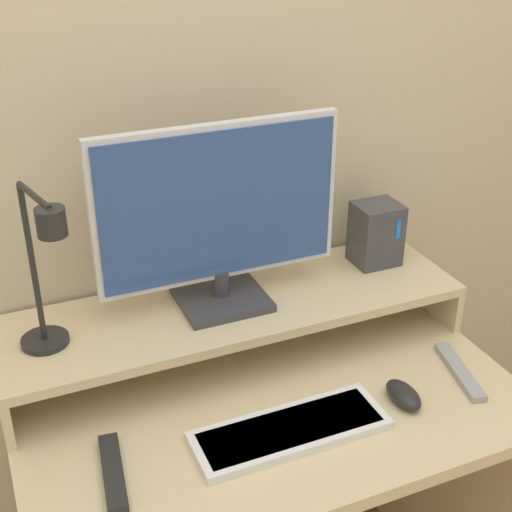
{
  "coord_description": "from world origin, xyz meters",
  "views": [
    {
      "loc": [
        -0.48,
        -0.75,
        1.71
      ],
      "look_at": [
        -0.01,
        0.36,
        1.08
      ],
      "focal_mm": 50.0,
      "sensor_mm": 36.0,
      "label": 1
    }
  ],
  "objects": [
    {
      "name": "router_dock",
      "position": [
        0.38,
        0.55,
        0.97
      ],
      "size": [
        0.11,
        0.1,
        0.15
      ],
      "color": "#3D3D42",
      "rests_on": "monitor_shelf"
    },
    {
      "name": "monitor_shelf",
      "position": [
        0.0,
        0.51,
        0.87
      ],
      "size": [
        1.03,
        0.3,
        0.12
      ],
      "color": "beige",
      "rests_on": "desk"
    },
    {
      "name": "keyboard",
      "position": [
        -0.01,
        0.2,
        0.78
      ],
      "size": [
        0.38,
        0.13,
        0.02
      ],
      "color": "white",
      "rests_on": "desk"
    },
    {
      "name": "remote_secondary",
      "position": [
        0.41,
        0.22,
        0.78
      ],
      "size": [
        0.08,
        0.2,
        0.02
      ],
      "color": "#99999E",
      "rests_on": "desk"
    },
    {
      "name": "mouse",
      "position": [
        0.25,
        0.2,
        0.79
      ],
      "size": [
        0.05,
        0.1,
        0.03
      ],
      "color": "black",
      "rests_on": "desk"
    },
    {
      "name": "desk_lamp",
      "position": [
        -0.39,
        0.45,
        1.08
      ],
      "size": [
        0.11,
        0.21,
        0.35
      ],
      "color": "black",
      "rests_on": "monitor_shelf"
    },
    {
      "name": "wall_back",
      "position": [
        0.0,
        0.69,
        1.25
      ],
      "size": [
        6.0,
        0.05,
        2.5
      ],
      "color": "beige",
      "rests_on": "ground_plane"
    },
    {
      "name": "monitor",
      "position": [
        -0.02,
        0.52,
        1.1
      ],
      "size": [
        0.53,
        0.18,
        0.41
      ],
      "color": "#38383D",
      "rests_on": "monitor_shelf"
    },
    {
      "name": "remote_control",
      "position": [
        -0.35,
        0.23,
        0.78
      ],
      "size": [
        0.06,
        0.19,
        0.02
      ],
      "color": "black",
      "rests_on": "desk"
    },
    {
      "name": "desk",
      "position": [
        0.0,
        0.33,
        0.53
      ],
      "size": [
        1.03,
        0.66,
        0.77
      ],
      "color": "beige",
      "rests_on": "ground_plane"
    }
  ]
}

